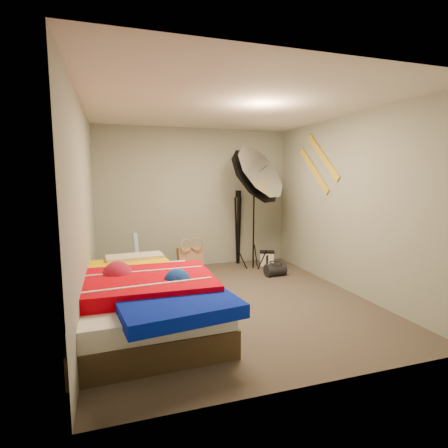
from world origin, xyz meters
name	(u,v)px	position (x,y,z in m)	size (l,w,h in m)	color
floor	(231,301)	(0.00, 0.00, 0.00)	(4.00, 4.00, 0.00)	#4F443A
ceiling	(231,106)	(0.00, 0.00, 2.50)	(4.00, 4.00, 0.00)	silver
wall_back	(196,198)	(0.00, 2.00, 1.25)	(3.50, 3.50, 0.00)	gray
wall_front	(317,229)	(0.00, -2.00, 1.25)	(3.50, 3.50, 0.00)	gray
wall_left	(85,211)	(-1.75, 0.00, 1.25)	(4.00, 4.00, 0.00)	gray
wall_right	(346,204)	(1.75, 0.00, 1.25)	(4.00, 4.00, 0.00)	gray
tote_bag	(190,260)	(-0.21, 1.54, 0.22)	(0.44, 0.13, 0.44)	tan
wrapping_roll	(137,256)	(-1.11, 1.45, 0.37)	(0.08, 0.08, 0.74)	#4E93CD
camera_case	(267,259)	(1.25, 1.57, 0.12)	(0.25, 0.18, 0.25)	white
duffel_bag	(275,270)	(1.09, 0.89, 0.10)	(0.21, 0.21, 0.34)	black
wall_stripe_upper	(323,157)	(1.73, 0.60, 1.95)	(0.02, 1.10, 0.10)	gold
wall_stripe_lower	(314,170)	(1.73, 0.85, 1.75)	(0.02, 1.10, 0.10)	gold
bed	(144,299)	(-1.16, -0.46, 0.31)	(1.61, 2.33, 0.61)	#43321E
photo_umbrella	(254,177)	(0.85, 1.27, 1.63)	(1.11, 1.27, 2.28)	black
camera_tripod	(238,222)	(0.79, 1.88, 0.79)	(0.10, 0.10, 1.38)	black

